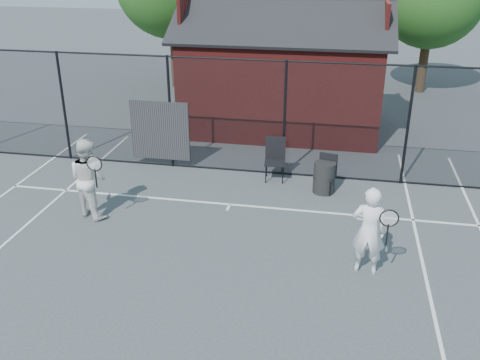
% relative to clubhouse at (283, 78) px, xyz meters
% --- Properties ---
extents(ground, '(80.00, 80.00, 0.00)m').
position_rel_clubhouse_xyz_m(ground, '(-0.50, -9.00, -1.61)').
color(ground, '#3F4548').
rests_on(ground, ground).
extents(court_lines, '(11.02, 18.00, 0.01)m').
position_rel_clubhouse_xyz_m(court_lines, '(-0.50, -10.32, -1.60)').
color(court_lines, white).
rests_on(court_lines, ground).
extents(fence, '(22.04, 3.00, 3.00)m').
position_rel_clubhouse_xyz_m(fence, '(-0.80, -4.00, -0.16)').
color(fence, black).
rests_on(fence, ground).
extents(clubhouse, '(6.50, 4.36, 4.19)m').
position_rel_clubhouse_xyz_m(clubhouse, '(0.00, 0.00, 0.00)').
color(clubhouse, maroon).
rests_on(clubhouse, ground).
extents(player_front, '(0.78, 0.59, 1.70)m').
position_rel_clubhouse_xyz_m(player_front, '(2.52, -8.22, -0.75)').
color(player_front, white).
rests_on(player_front, ground).
extents(player_back, '(1.07, 0.98, 1.79)m').
position_rel_clubhouse_xyz_m(player_back, '(-3.41, -7.06, -0.71)').
color(player_back, silver).
rests_on(player_back, ground).
extents(chair_left, '(0.56, 0.58, 1.07)m').
position_rel_clubhouse_xyz_m(chair_left, '(0.34, -4.40, -1.07)').
color(chair_left, black).
rests_on(chair_left, ground).
extents(chair_right, '(0.54, 0.55, 0.92)m').
position_rel_clubhouse_xyz_m(chair_right, '(1.63, -4.90, -1.15)').
color(chair_right, black).
rests_on(chair_right, ground).
extents(waste_bin, '(0.58, 0.58, 0.77)m').
position_rel_clubhouse_xyz_m(waste_bin, '(1.60, -4.90, -1.22)').
color(waste_bin, '#272727').
rests_on(waste_bin, ground).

